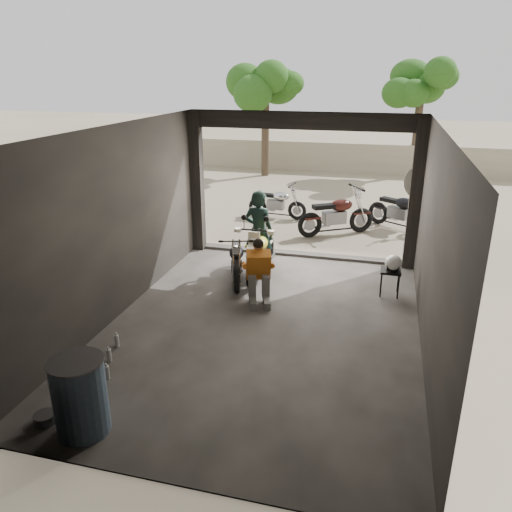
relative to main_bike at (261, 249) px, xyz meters
The scene contains 16 objects.
ground 2.28m from the main_bike, 75.06° to the right, with size 80.00×80.00×0.00m, color #7A6D56.
garage 1.82m from the main_bike, 70.26° to the right, with size 7.00×7.13×3.20m.
boundary_wall 11.88m from the main_bike, 87.26° to the left, with size 18.00×0.30×1.20m, color gray.
tree_left 11.18m from the main_bike, 103.20° to the left, with size 2.20×2.20×5.60m.
tree_right 12.69m from the main_bike, 74.16° to the left, with size 2.20×2.20×5.00m.
main_bike is the anchor object (origin of this frame).
left_bike 0.55m from the main_bike, 140.20° to the right, with size 0.61×1.48×1.00m, color black, non-canonical shape.
outside_bike_a 4.39m from the main_bike, 98.05° to the left, with size 0.62×1.50×1.02m, color black, non-canonical shape.
outside_bike_b 3.39m from the main_bike, 69.51° to the left, with size 0.75×1.82×1.23m, color #3C120E, non-canonical shape.
outside_bike_c 4.95m from the main_bike, 55.88° to the left, with size 0.70×1.71×1.16m, color black, non-canonical shape.
rider 0.36m from the main_bike, 116.72° to the left, with size 0.64×0.42×1.76m, color black.
mechanic 1.27m from the main_bike, 77.56° to the right, with size 0.58×0.78×1.14m, color #B35F17, non-canonical shape.
stool 2.59m from the main_bike, ahead, with size 0.37×0.37×0.52m.
helmet 2.62m from the main_bike, ahead, with size 0.31×0.33×0.30m, color silver.
oil_drum 5.20m from the main_bike, 99.38° to the right, with size 0.61×0.61×0.95m, color #3B5064.
sign_post 3.44m from the main_bike, 22.70° to the left, with size 0.75×0.08×2.24m.
Camera 1 is at (1.74, -7.12, 3.98)m, focal length 35.00 mm.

